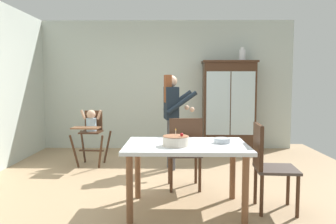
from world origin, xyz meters
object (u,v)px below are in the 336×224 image
object	(u,v)px
high_chair_with_toddler	(91,127)
adult_person	(172,110)
birthday_cake	(176,141)
dining_chair_far_side	(185,148)
ceramic_vase	(242,55)
dining_chair_right_end	(267,161)
china_cabinet	(229,106)
serving_bowl	(222,141)
dining_table	(186,153)

from	to	relation	value
high_chair_with_toddler	adult_person	size ratio (longest dim) A/B	0.62
birthday_cake	dining_chair_far_side	world-z (taller)	dining_chair_far_side
ceramic_vase	birthday_cake	size ratio (longest dim) A/B	0.96
high_chair_with_toddler	dining_chair_right_end	xyz separation A→B (m)	(2.42, -1.99, -0.10)
china_cabinet	serving_bowl	distance (m)	3.25
adult_person	dining_chair_right_end	xyz separation A→B (m)	(1.05, -1.77, -0.41)
ceramic_vase	dining_table	size ratio (longest dim) A/B	0.20
ceramic_vase	serving_bowl	xyz separation A→B (m)	(-0.86, -3.20, -1.20)
dining_table	china_cabinet	bearing A→B (deg)	72.85
ceramic_vase	dining_table	xyz separation A→B (m)	(-1.26, -3.26, -1.33)
birthday_cake	serving_bowl	distance (m)	0.55
china_cabinet	ceramic_vase	xyz separation A→B (m)	(0.26, 0.00, 1.04)
ceramic_vase	birthday_cake	world-z (taller)	ceramic_vase
birthday_cake	dining_chair_far_side	size ratio (longest dim) A/B	0.29
high_chair_with_toddler	dining_chair_far_side	xyz separation A→B (m)	(1.54, -1.32, -0.10)
dining_table	adult_person	bearing A→B (deg)	95.31
dining_table	birthday_cake	distance (m)	0.22
adult_person	serving_bowl	world-z (taller)	adult_person
adult_person	dining_table	xyz separation A→B (m)	(0.16, -1.77, -0.33)
birthday_cake	dining_table	bearing A→B (deg)	43.35
ceramic_vase	dining_chair_far_side	world-z (taller)	ceramic_vase
adult_person	birthday_cake	xyz separation A→B (m)	(0.05, -1.88, -0.17)
high_chair_with_toddler	dining_table	distance (m)	2.51
high_chair_with_toddler	adult_person	world-z (taller)	adult_person
dining_table	birthday_cake	world-z (taller)	birthday_cake
high_chair_with_toddler	adult_person	xyz separation A→B (m)	(1.37, -0.23, 0.31)
dining_chair_far_side	china_cabinet	bearing A→B (deg)	-114.96
dining_chair_far_side	dining_chair_right_end	world-z (taller)	same
dining_table	birthday_cake	bearing A→B (deg)	-136.65
dining_table	dining_chair_far_side	size ratio (longest dim) A/B	1.40
dining_chair_right_end	dining_chair_far_side	bearing A→B (deg)	56.21
china_cabinet	dining_chair_far_side	world-z (taller)	china_cabinet
ceramic_vase	dining_chair_right_end	distance (m)	3.57
adult_person	serving_bowl	xyz separation A→B (m)	(0.56, -1.71, -0.20)
dining_chair_right_end	ceramic_vase	bearing A→B (deg)	-2.61
high_chair_with_toddler	serving_bowl	bearing A→B (deg)	-41.47
serving_bowl	dining_chair_far_side	world-z (taller)	dining_chair_far_side
adult_person	serving_bowl	distance (m)	1.81
high_chair_with_toddler	serving_bowl	world-z (taller)	high_chair_with_toddler
ceramic_vase	dining_chair_right_end	world-z (taller)	ceramic_vase
adult_person	dining_table	distance (m)	1.81
dining_table	ceramic_vase	bearing A→B (deg)	68.80
china_cabinet	adult_person	world-z (taller)	china_cabinet
high_chair_with_toddler	birthday_cake	xyz separation A→B (m)	(1.41, -2.10, 0.14)
dining_table	dining_chair_far_side	distance (m)	0.68
high_chair_with_toddler	birthday_cake	bearing A→B (deg)	-52.54
china_cabinet	high_chair_with_toddler	size ratio (longest dim) A/B	1.95
adult_person	dining_chair_far_side	bearing A→B (deg)	179.97
china_cabinet	high_chair_with_toddler	bearing A→B (deg)	-153.56
dining_table	dining_chair_right_end	world-z (taller)	dining_chair_right_end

